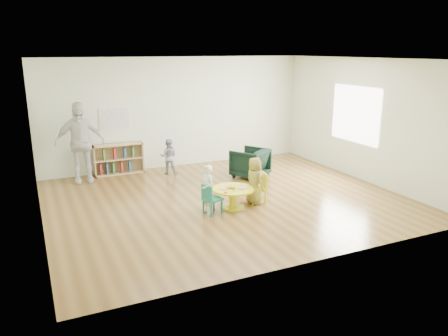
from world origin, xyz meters
The scene contains 11 objects.
room centered at (0.01, 0.00, 1.89)m, with size 7.10×7.00×2.80m.
activity_table centered at (-0.09, -0.52, 0.28)m, with size 0.80×0.80×0.45m.
kid_chair_left centered at (-0.61, -0.63, 0.31)m, with size 0.38×0.38×0.58m.
kid_chair_right centered at (0.53, -0.44, 0.33)m, with size 0.37×0.37×0.61m.
bookshelf centered at (-1.61, 2.86, 0.37)m, with size 1.20×0.30×0.75m.
alphabet_poster centered at (-1.60, 2.98, 1.35)m, with size 0.74×0.01×0.54m.
armchair centered at (1.20, 1.22, 0.35)m, with size 0.75×0.77×0.70m, color black.
child_left centered at (-0.65, -0.59, 0.47)m, with size 0.34×0.22×0.94m, color white.
child_right centered at (0.41, -0.47, 0.47)m, with size 0.46×0.30×0.95m, color yellow.
toddler centered at (-0.49, 2.30, 0.44)m, with size 0.43×0.33×0.88m, color #1C2846.
adult_caretaker centered at (-2.51, 2.49, 0.93)m, with size 1.09×0.45×1.86m, color silver.
Camera 1 is at (-3.57, -7.70, 2.99)m, focal length 35.00 mm.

